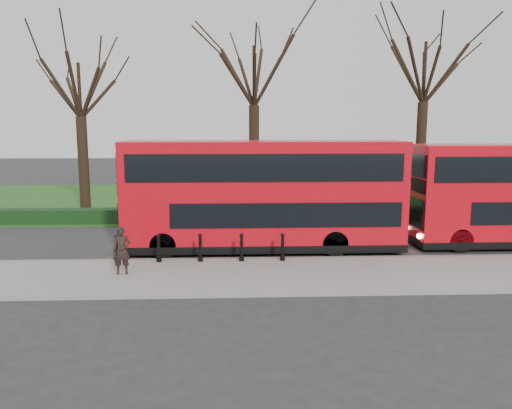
{
  "coord_description": "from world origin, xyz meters",
  "views": [
    {
      "loc": [
        0.87,
        -19.58,
        5.23
      ],
      "look_at": [
        1.71,
        0.5,
        2.0
      ],
      "focal_mm": 35.0,
      "sensor_mm": 36.0,
      "label": 1
    }
  ],
  "objects": [
    {
      "name": "pavement",
      "position": [
        0.0,
        -3.0,
        0.07
      ],
      "size": [
        60.0,
        4.0,
        0.15
      ],
      "primitive_type": "cube",
      "color": "gray",
      "rests_on": "ground"
    },
    {
      "name": "ground",
      "position": [
        0.0,
        0.0,
        0.0
      ],
      "size": [
        120.0,
        120.0,
        0.0
      ],
      "primitive_type": "plane",
      "color": "#28282B",
      "rests_on": "ground"
    },
    {
      "name": "kerb",
      "position": [
        0.0,
        -1.0,
        0.07
      ],
      "size": [
        60.0,
        0.25,
        0.16
      ],
      "primitive_type": "cube",
      "color": "slate",
      "rests_on": "ground"
    },
    {
      "name": "bollard_row",
      "position": [
        -0.45,
        -1.35,
        0.65
      ],
      "size": [
        6.34,
        0.15,
        1.0
      ],
      "color": "black",
      "rests_on": "pavement"
    },
    {
      "name": "tree_mid",
      "position": [
        2.0,
        10.0,
        8.38
      ],
      "size": [
        7.38,
        7.38,
        11.53
      ],
      "color": "black",
      "rests_on": "ground"
    },
    {
      "name": "tree_left",
      "position": [
        -8.0,
        10.0,
        7.52
      ],
      "size": [
        6.62,
        6.62,
        10.35
      ],
      "color": "black",
      "rests_on": "ground"
    },
    {
      "name": "pedestrian",
      "position": [
        -3.03,
        -2.82,
        0.97
      ],
      "size": [
        0.63,
        0.44,
        1.65
      ],
      "primitive_type": "imported",
      "rotation": [
        0.0,
        0.0,
        0.08
      ],
      "color": "black",
      "rests_on": "pavement"
    },
    {
      "name": "grass_verge",
      "position": [
        0.0,
        15.0,
        0.03
      ],
      "size": [
        60.0,
        18.0,
        0.06
      ],
      "primitive_type": "cube",
      "color": "#204B19",
      "rests_on": "ground"
    },
    {
      "name": "tree_right",
      "position": [
        12.0,
        10.0,
        8.63
      ],
      "size": [
        7.6,
        7.6,
        11.87
      ],
      "color": "black",
      "rests_on": "ground"
    },
    {
      "name": "yellow_line_inner",
      "position": [
        0.0,
        -0.5,
        0.01
      ],
      "size": [
        60.0,
        0.1,
        0.01
      ],
      "primitive_type": "cube",
      "color": "yellow",
      "rests_on": "ground"
    },
    {
      "name": "hedge",
      "position": [
        0.0,
        6.8,
        0.4
      ],
      "size": [
        60.0,
        0.9,
        0.8
      ],
      "primitive_type": "cube",
      "color": "black",
      "rests_on": "ground"
    },
    {
      "name": "bus_lead",
      "position": [
        2.04,
        0.85,
        2.3
      ],
      "size": [
        11.46,
        2.63,
        4.56
      ],
      "color": "red",
      "rests_on": "ground"
    },
    {
      "name": "yellow_line_outer",
      "position": [
        0.0,
        -0.7,
        0.01
      ],
      "size": [
        60.0,
        0.1,
        0.01
      ],
      "primitive_type": "cube",
      "color": "yellow",
      "rests_on": "ground"
    }
  ]
}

